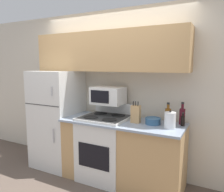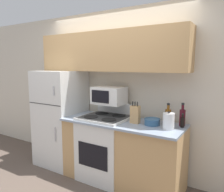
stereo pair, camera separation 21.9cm
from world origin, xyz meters
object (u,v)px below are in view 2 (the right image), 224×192
Objects in this scene: knife_block at (135,114)px; bottle_wine_red at (182,117)px; microwave at (109,95)px; bottle_whiskey at (168,116)px; refrigerator at (61,118)px; kettle at (169,121)px; stove at (105,146)px; bowl at (152,122)px; bottle_soy_sauce at (182,122)px.

bottle_wine_red is (0.58, 0.20, -0.00)m from knife_block.
bottle_whiskey is (0.89, 0.06, -0.22)m from microwave.
refrigerator is 1.91m from kettle.
bottle_wine_red is (1.06, 0.21, 0.54)m from stove.
bottle_wine_red reaches higher than kettle.
knife_block is 0.44m from bottle_whiskey.
microwave is at bearing 172.59° from bowl.
bowl is at bearing -7.41° from microwave.
bottle_soy_sauce is at bearing 2.90° from refrigerator.
bottle_wine_red is at bearing 3.35° from bottle_whiskey.
bowl is at bearing 8.65° from knife_block.
refrigerator is at bearing -179.67° from bowl.
knife_block is at bearing 174.31° from kettle.
bottle_wine_red is 1.32× the size of kettle.
kettle is at bearing -2.21° from refrigerator.
bottle_whiskey is at bearing -176.65° from bottle_wine_red.
bowl is 0.95× the size of kettle.
microwave is 2.60× the size of bottle_soy_sauce.
knife_block is at bearing -14.63° from microwave.
refrigerator reaches higher than bottle_wine_red.
bottle_whiskey is at bearing 108.79° from kettle.
stove is at bearing -167.01° from bottle_whiskey.
kettle is (0.24, -0.08, 0.06)m from bowl.
stove is at bearing -179.10° from knife_block.
bowl is at bearing -153.88° from bottle_wine_red.
refrigerator is at bearing 177.79° from kettle.
refrigerator is 1.66m from bowl.
bottle_wine_red is at bearing 11.34° from stove.
refrigerator reaches higher than bottle_whiskey.
bottle_soy_sauce is at bearing 7.16° from stove.
microwave is (-0.02, 0.14, 0.75)m from stove.
bowl is (0.73, -0.10, -0.28)m from microwave.
bottle_soy_sauce is (2.02, 0.10, 0.18)m from refrigerator.
bottle_soy_sauce is at bearing -73.48° from bottle_wine_red.
bowl is (0.71, 0.04, 0.47)m from stove.
stove is 2.36× the size of microwave.
bottle_wine_red is (2.00, 0.18, 0.23)m from refrigerator.
stove is at bearing -176.56° from bowl.
knife_block is 0.61m from bottle_wine_red.
knife_block is at bearing -167.94° from bottle_soy_sauce.
knife_block is 1.38× the size of bowl.
knife_block is 1.06× the size of bottle_whiskey.
refrigerator reaches higher than stove.
bottle_soy_sauce is at bearing 14.16° from bowl.
kettle is at bearing -112.25° from bottle_wine_red.
knife_block is 0.48m from kettle.
bowl is (1.65, 0.01, 0.16)m from refrigerator.
bottle_whiskey is 0.93× the size of bottle_wine_red.
bottle_wine_red is 0.09m from bottle_soy_sauce.
refrigerator is 1.03m from microwave.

